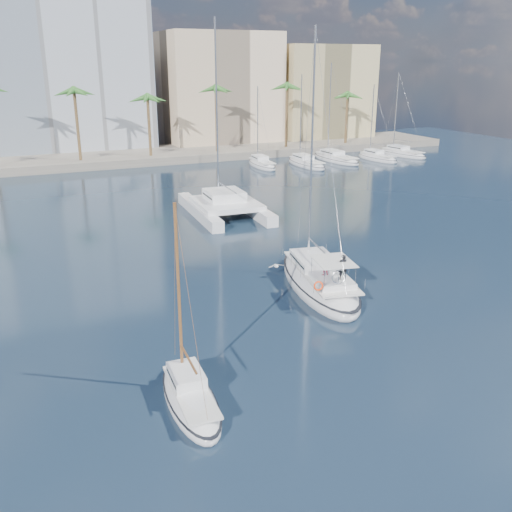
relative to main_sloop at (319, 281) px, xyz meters
name	(u,v)px	position (x,y,z in m)	size (l,w,h in m)	color
ground	(285,303)	(-3.37, -1.35, -0.54)	(160.00, 160.00, 0.00)	black
quay	(110,158)	(-3.37, 59.65, 0.06)	(120.00, 14.00, 1.20)	gray
building_modern	(13,68)	(-15.37, 71.65, 13.46)	(42.00, 16.00, 28.00)	silver
building_beige	(219,91)	(18.63, 68.65, 9.46)	(20.00, 14.00, 20.00)	beige
building_tan_right	(320,95)	(38.63, 66.65, 8.46)	(18.00, 12.00, 18.00)	tan
palm_centre	(110,96)	(-3.37, 55.65, 9.74)	(3.60, 3.60, 12.30)	brown
palm_right	(312,91)	(30.63, 55.65, 9.74)	(3.60, 3.60, 12.30)	brown
main_sloop	(319,281)	(0.00, 0.00, 0.00)	(6.32, 12.81, 18.21)	silver
small_sloop	(190,398)	(-12.68, -10.06, -0.16)	(2.56, 6.98, 9.87)	silver
catamaran	(225,203)	(1.35, 21.64, 0.63)	(7.39, 13.61, 19.17)	silver
seagull	(276,266)	(-1.87, 3.02, 0.40)	(1.20, 0.52, 0.22)	silver
moored_yacht_a	(262,167)	(16.63, 45.65, -0.54)	(2.72, 9.35, 11.90)	silver
moored_yacht_b	(306,166)	(23.13, 43.65, -0.54)	(3.14, 10.78, 13.72)	silver
moored_yacht_c	(336,161)	(29.63, 45.65, -0.54)	(3.55, 12.21, 15.54)	silver
moored_yacht_d	(377,160)	(36.13, 43.65, -0.54)	(2.72, 9.35, 11.90)	silver
moored_yacht_e	(402,156)	(42.63, 45.65, -0.54)	(3.14, 10.78, 13.72)	silver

